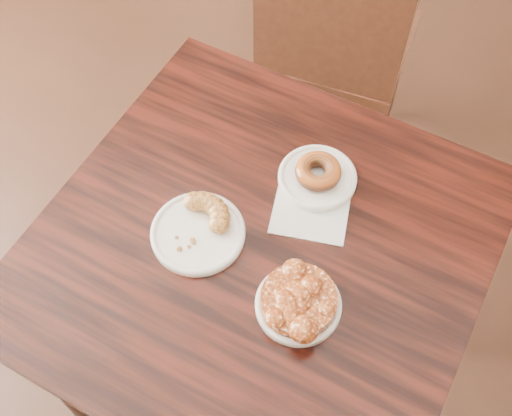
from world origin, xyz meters
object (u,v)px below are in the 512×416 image
at_px(chair_far, 340,43).
at_px(glazed_donut, 318,171).
at_px(cafe_table, 259,321).
at_px(cruller_fragment, 197,227).
at_px(apple_fritter, 299,299).

bearing_deg(chair_far, glazed_donut, 100.21).
distance_m(cafe_table, glazed_donut, 0.45).
distance_m(chair_far, glazed_donut, 0.78).
bearing_deg(chair_far, cruller_fragment, 87.03).
height_order(glazed_donut, apple_fritter, apple_fritter).
bearing_deg(apple_fritter, glazed_donut, 105.37).
distance_m(chair_far, cruller_fragment, 0.95).
bearing_deg(cruller_fragment, cafe_table, 14.87).
relative_size(cafe_table, glazed_donut, 8.86).
bearing_deg(apple_fritter, chair_far, 105.06).
bearing_deg(cruller_fragment, glazed_donut, 53.53).
bearing_deg(apple_fritter, cafe_table, 143.80).
distance_m(cafe_table, chair_far, 0.88).
relative_size(glazed_donut, cruller_fragment, 0.70).
height_order(cafe_table, glazed_donut, glazed_donut).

